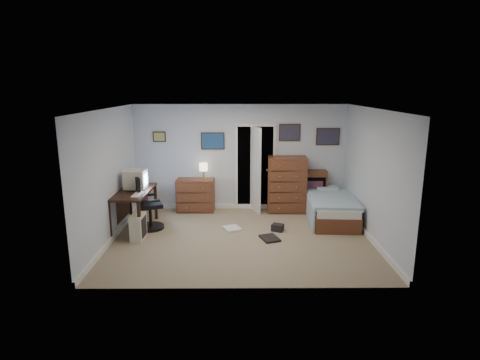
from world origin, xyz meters
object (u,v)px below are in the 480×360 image
(computer_desk, at_px, (129,200))
(office_chair, at_px, (147,209))
(bed, at_px, (331,208))
(tall_dresser, at_px, (287,184))
(low_dresser, at_px, (196,195))

(computer_desk, xyz_separation_m, office_chair, (0.36, 0.01, -0.20))
(bed, bearing_deg, tall_dresser, 146.39)
(office_chair, bearing_deg, computer_desk, 159.38)
(office_chair, relative_size, bed, 0.60)
(computer_desk, relative_size, bed, 0.77)
(computer_desk, distance_m, low_dresser, 1.77)
(office_chair, relative_size, tall_dresser, 0.86)
(computer_desk, distance_m, bed, 4.33)
(office_chair, height_order, low_dresser, office_chair)
(computer_desk, xyz_separation_m, tall_dresser, (3.38, 1.22, 0.02))
(low_dresser, xyz_separation_m, bed, (3.05, -0.70, -0.10))
(computer_desk, bearing_deg, office_chair, 3.47)
(office_chair, xyz_separation_m, tall_dresser, (3.03, 1.21, 0.22))
(computer_desk, bearing_deg, bed, 9.06)
(tall_dresser, bearing_deg, low_dresser, -177.67)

